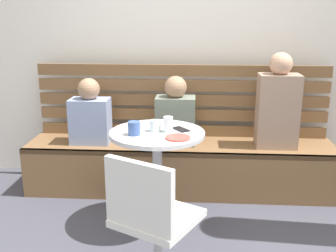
{
  "coord_description": "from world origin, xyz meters",
  "views": [
    {
      "loc": [
        0.13,
        -2.17,
        1.55
      ],
      "look_at": [
        -0.07,
        0.66,
        0.75
      ],
      "focal_mm": 42.99,
      "sensor_mm": 36.0,
      "label": 1
    }
  ],
  "objects_px": {
    "cafe_table": "(157,161)",
    "white_chair": "(151,224)",
    "person_child_left": "(90,115)",
    "person_child_middle": "(175,115)",
    "cup_mug_blue": "(134,128)",
    "cup_water_clear": "(168,124)",
    "phone_on_table": "(181,129)",
    "plate_small": "(178,138)",
    "person_adult": "(278,105)",
    "booth_bench": "(180,167)",
    "cup_glass_short": "(155,126)"
  },
  "relations": [
    {
      "from": "cafe_table",
      "to": "white_chair",
      "type": "bearing_deg",
      "value": -86.86
    },
    {
      "from": "person_child_left",
      "to": "person_child_middle",
      "type": "distance_m",
      "value": 0.75
    },
    {
      "from": "person_child_middle",
      "to": "cup_mug_blue",
      "type": "distance_m",
      "value": 0.79
    },
    {
      "from": "cup_water_clear",
      "to": "phone_on_table",
      "type": "distance_m",
      "value": 0.12
    },
    {
      "from": "plate_small",
      "to": "cup_mug_blue",
      "type": "bearing_deg",
      "value": 168.84
    },
    {
      "from": "cup_mug_blue",
      "to": "person_adult",
      "type": "bearing_deg",
      "value": 33.11
    },
    {
      "from": "booth_bench",
      "to": "cup_glass_short",
      "type": "xyz_separation_m",
      "value": [
        -0.15,
        -0.65,
        0.56
      ]
    },
    {
      "from": "cafe_table",
      "to": "phone_on_table",
      "type": "relative_size",
      "value": 5.29
    },
    {
      "from": "cup_water_clear",
      "to": "cup_mug_blue",
      "type": "xyz_separation_m",
      "value": [
        -0.23,
        -0.09,
        -0.01
      ]
    },
    {
      "from": "white_chair",
      "to": "person_child_middle",
      "type": "height_order",
      "value": "person_child_middle"
    },
    {
      "from": "cafe_table",
      "to": "person_child_left",
      "type": "relative_size",
      "value": 1.29
    },
    {
      "from": "cup_mug_blue",
      "to": "cup_glass_short",
      "type": "relative_size",
      "value": 1.19
    },
    {
      "from": "cup_mug_blue",
      "to": "person_child_middle",
      "type": "bearing_deg",
      "value": 71.73
    },
    {
      "from": "booth_bench",
      "to": "white_chair",
      "type": "relative_size",
      "value": 3.18
    },
    {
      "from": "cup_glass_short",
      "to": "phone_on_table",
      "type": "xyz_separation_m",
      "value": [
        0.18,
        0.05,
        -0.04
      ]
    },
    {
      "from": "plate_small",
      "to": "booth_bench",
      "type": "bearing_deg",
      "value": 91.04
    },
    {
      "from": "person_child_left",
      "to": "cup_water_clear",
      "type": "xyz_separation_m",
      "value": [
        0.73,
        -0.63,
        0.1
      ]
    },
    {
      "from": "cup_mug_blue",
      "to": "plate_small",
      "type": "xyz_separation_m",
      "value": [
        0.3,
        -0.06,
        -0.04
      ]
    },
    {
      "from": "cafe_table",
      "to": "person_child_middle",
      "type": "xyz_separation_m",
      "value": [
        0.1,
        0.65,
        0.18
      ]
    },
    {
      "from": "booth_bench",
      "to": "plate_small",
      "type": "distance_m",
      "value": 0.96
    },
    {
      "from": "booth_bench",
      "to": "person_adult",
      "type": "distance_m",
      "value": 1.01
    },
    {
      "from": "person_child_middle",
      "to": "cup_water_clear",
      "type": "relative_size",
      "value": 5.44
    },
    {
      "from": "cafe_table",
      "to": "phone_on_table",
      "type": "bearing_deg",
      "value": 18.19
    },
    {
      "from": "cafe_table",
      "to": "plate_small",
      "type": "distance_m",
      "value": 0.32
    },
    {
      "from": "person_child_middle",
      "to": "phone_on_table",
      "type": "distance_m",
      "value": 0.6
    },
    {
      "from": "booth_bench",
      "to": "person_adult",
      "type": "bearing_deg",
      "value": -1.56
    },
    {
      "from": "person_child_left",
      "to": "cup_glass_short",
      "type": "xyz_separation_m",
      "value": [
        0.64,
        -0.62,
        0.09
      ]
    },
    {
      "from": "plate_small",
      "to": "cafe_table",
      "type": "bearing_deg",
      "value": 135.18
    },
    {
      "from": "white_chair",
      "to": "phone_on_table",
      "type": "relative_size",
      "value": 6.07
    },
    {
      "from": "person_adult",
      "to": "person_child_middle",
      "type": "bearing_deg",
      "value": 178.43
    },
    {
      "from": "white_chair",
      "to": "person_adult",
      "type": "relative_size",
      "value": 1.06
    },
    {
      "from": "cafe_table",
      "to": "white_chair",
      "type": "distance_m",
      "value": 0.81
    },
    {
      "from": "cup_glass_short",
      "to": "person_child_middle",
      "type": "bearing_deg",
      "value": 80.28
    },
    {
      "from": "white_chair",
      "to": "plate_small",
      "type": "distance_m",
      "value": 0.72
    },
    {
      "from": "cup_glass_short",
      "to": "plate_small",
      "type": "xyz_separation_m",
      "value": [
        0.17,
        -0.16,
        -0.03
      ]
    },
    {
      "from": "booth_bench",
      "to": "person_adult",
      "type": "relative_size",
      "value": 3.35
    },
    {
      "from": "cafe_table",
      "to": "cup_water_clear",
      "type": "height_order",
      "value": "cup_water_clear"
    },
    {
      "from": "cafe_table",
      "to": "white_chair",
      "type": "height_order",
      "value": "white_chair"
    },
    {
      "from": "person_adult",
      "to": "person_child_middle",
      "type": "distance_m",
      "value": 0.87
    },
    {
      "from": "booth_bench",
      "to": "cup_mug_blue",
      "type": "distance_m",
      "value": 0.98
    },
    {
      "from": "cafe_table",
      "to": "person_child_left",
      "type": "distance_m",
      "value": 0.92
    },
    {
      "from": "cup_water_clear",
      "to": "cup_mug_blue",
      "type": "relative_size",
      "value": 1.16
    },
    {
      "from": "booth_bench",
      "to": "cup_mug_blue",
      "type": "xyz_separation_m",
      "value": [
        -0.29,
        -0.75,
        0.57
      ]
    },
    {
      "from": "booth_bench",
      "to": "phone_on_table",
      "type": "bearing_deg",
      "value": -87.48
    },
    {
      "from": "person_adult",
      "to": "person_child_middle",
      "type": "xyz_separation_m",
      "value": [
        -0.86,
        0.02,
        -0.1
      ]
    },
    {
      "from": "cup_water_clear",
      "to": "person_child_middle",
      "type": "bearing_deg",
      "value": 88.41
    },
    {
      "from": "person_adult",
      "to": "person_child_left",
      "type": "xyz_separation_m",
      "value": [
        -1.61,
        -0.0,
        -0.11
      ]
    },
    {
      "from": "booth_bench",
      "to": "white_chair",
      "type": "xyz_separation_m",
      "value": [
        -0.1,
        -1.46,
        0.24
      ]
    },
    {
      "from": "plate_small",
      "to": "person_adult",
      "type": "bearing_deg",
      "value": 44.22
    },
    {
      "from": "booth_bench",
      "to": "plate_small",
      "type": "relative_size",
      "value": 15.88
    }
  ]
}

